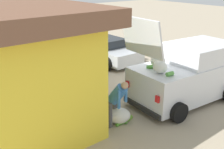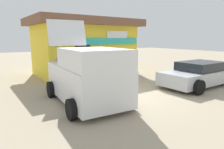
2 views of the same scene
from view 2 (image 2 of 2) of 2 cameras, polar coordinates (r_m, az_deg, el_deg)
The scene contains 8 objects.
ground_plane at distance 8.61m, azimuth 4.76°, elevation -5.40°, with size 60.00×60.00×0.00m, color tan.
storefront_bar at distance 13.21m, azimuth -7.87°, elevation 8.14°, with size 6.85×4.68×3.53m.
delivery_van at distance 7.15m, azimuth -7.08°, elevation -0.49°, with size 2.38×4.21×3.13m.
parked_sedan at distance 10.74m, azimuth 23.89°, elevation 0.07°, with size 4.45×2.17×1.20m.
vendor_standing at distance 10.56m, azimuth -4.57°, elevation 3.06°, with size 0.57×0.36×1.73m.
customer_bending at distance 10.06m, azimuth -14.45°, elevation 1.59°, with size 0.69×0.63×1.44m.
unloaded_banana_pile at distance 10.06m, azimuth -13.59°, elevation -2.00°, with size 0.87×0.95×0.48m.
paint_bucket at distance 12.78m, azimuth 6.22°, elevation 0.49°, with size 0.29×0.29×0.30m, color #BF3F33.
Camera 2 is at (-5.07, -6.55, 2.35)m, focal length 31.85 mm.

